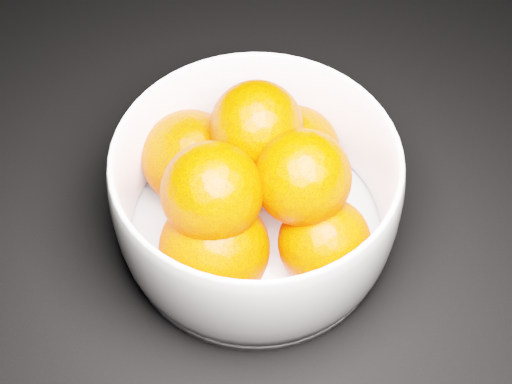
# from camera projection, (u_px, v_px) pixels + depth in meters

# --- Properties ---
(bowl) EXTENTS (0.25, 0.25, 0.12)m
(bowl) POSITION_uv_depth(u_px,v_px,m) (256.00, 196.00, 0.63)
(bowl) COLOR white
(bowl) RESTS_ON ground
(orange_pile) EXTENTS (0.21, 0.20, 0.14)m
(orange_pile) POSITION_uv_depth(u_px,v_px,m) (250.00, 186.00, 0.62)
(orange_pile) COLOR #F53400
(orange_pile) RESTS_ON bowl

